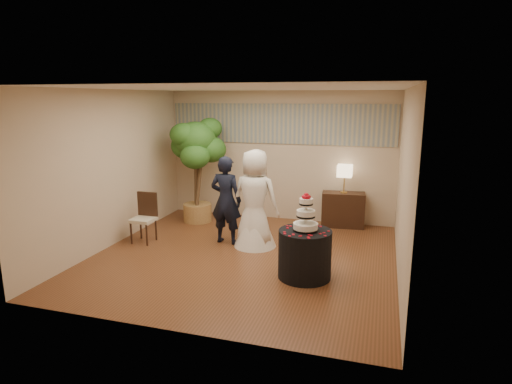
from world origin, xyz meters
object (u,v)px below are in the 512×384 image
(wedding_cake, at_px, (306,212))
(side_chair, at_px, (143,218))
(ficus_tree, at_px, (196,170))
(console, at_px, (343,210))
(bride, at_px, (255,199))
(cake_table, at_px, (305,254))
(groom, at_px, (226,200))
(table_lamp, at_px, (344,179))

(wedding_cake, bearing_deg, side_chair, 167.12)
(ficus_tree, height_order, side_chair, ficus_tree)
(console, bearing_deg, bride, -135.76)
(cake_table, xyz_separation_m, wedding_cake, (0.00, 0.00, 0.65))
(console, height_order, ficus_tree, ficus_tree)
(groom, relative_size, side_chair, 1.77)
(bride, height_order, side_chair, bride)
(groom, bearing_deg, wedding_cake, 150.16)
(bride, distance_m, table_lamp, 2.20)
(cake_table, bearing_deg, ficus_tree, 140.61)
(wedding_cake, bearing_deg, table_lamp, 83.96)
(cake_table, relative_size, wedding_cake, 1.39)
(bride, bearing_deg, cake_table, 140.74)
(groom, xyz_separation_m, bride, (0.56, -0.03, 0.07))
(cake_table, xyz_separation_m, side_chair, (-3.18, 0.73, 0.09))
(bride, height_order, ficus_tree, ficus_tree)
(ficus_tree, bearing_deg, console, 9.49)
(console, bearing_deg, ficus_tree, -176.24)
(table_lamp, bearing_deg, bride, -130.03)
(groom, height_order, cake_table, groom)
(side_chair, bearing_deg, bride, 11.29)
(wedding_cake, xyz_separation_m, side_chair, (-3.18, 0.73, -0.56))
(bride, distance_m, cake_table, 1.66)
(bride, height_order, wedding_cake, bride)
(groom, height_order, side_chair, groom)
(wedding_cake, relative_size, side_chair, 0.62)
(table_lamp, bearing_deg, wedding_cake, -96.04)
(groom, relative_size, cake_table, 2.06)
(bride, bearing_deg, console, -124.27)
(table_lamp, height_order, ficus_tree, ficus_tree)
(bride, relative_size, ficus_tree, 0.78)
(table_lamp, relative_size, side_chair, 0.63)
(cake_table, bearing_deg, bride, 134.97)
(side_chair, bearing_deg, wedding_cake, -12.38)
(groom, bearing_deg, cake_table, 150.16)
(cake_table, bearing_deg, groom, 145.72)
(wedding_cake, relative_size, console, 0.66)
(groom, bearing_deg, table_lamp, -135.61)
(cake_table, relative_size, table_lamp, 1.37)
(groom, distance_m, console, 2.62)
(groom, bearing_deg, side_chair, 20.12)
(groom, relative_size, ficus_tree, 0.71)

